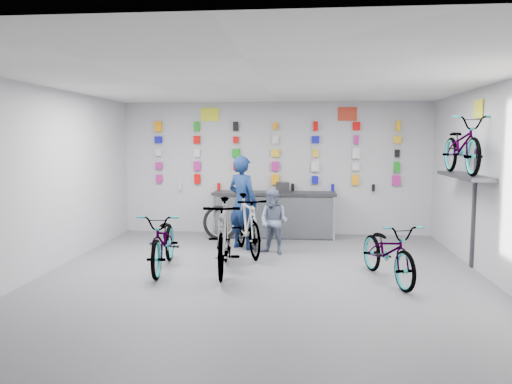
# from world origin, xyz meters

# --- Properties ---
(floor) EXTENTS (8.00, 8.00, 0.00)m
(floor) POSITION_xyz_m (0.00, 0.00, 0.00)
(floor) COLOR #57585D
(floor) RESTS_ON ground
(ceiling) EXTENTS (8.00, 8.00, 0.00)m
(ceiling) POSITION_xyz_m (0.00, 0.00, 3.00)
(ceiling) COLOR white
(ceiling) RESTS_ON wall_back
(wall_back) EXTENTS (7.00, 0.00, 7.00)m
(wall_back) POSITION_xyz_m (0.00, 4.00, 1.50)
(wall_back) COLOR #B4B4B6
(wall_back) RESTS_ON floor
(wall_front) EXTENTS (7.00, 0.00, 7.00)m
(wall_front) POSITION_xyz_m (0.00, -4.00, 1.50)
(wall_front) COLOR #B4B4B6
(wall_front) RESTS_ON floor
(wall_left) EXTENTS (0.00, 8.00, 8.00)m
(wall_left) POSITION_xyz_m (-3.50, 0.00, 1.50)
(wall_left) COLOR #B4B4B6
(wall_left) RESTS_ON floor
(wall_right) EXTENTS (0.00, 8.00, 8.00)m
(wall_right) POSITION_xyz_m (3.50, 0.00, 1.50)
(wall_right) COLOR #B4B4B6
(wall_right) RESTS_ON floor
(counter) EXTENTS (2.70, 0.66, 1.00)m
(counter) POSITION_xyz_m (0.00, 3.54, 0.49)
(counter) COLOR black
(counter) RESTS_ON floor
(merch_wall) EXTENTS (5.57, 0.08, 1.56)m
(merch_wall) POSITION_xyz_m (0.04, 3.93, 1.77)
(merch_wall) COLOR #AC1C77
(merch_wall) RESTS_ON wall_back
(wall_bracket) EXTENTS (0.39, 1.90, 2.00)m
(wall_bracket) POSITION_xyz_m (3.33, 1.20, 1.46)
(wall_bracket) COLOR #333338
(wall_bracket) RESTS_ON wall_right
(sign_left) EXTENTS (0.42, 0.02, 0.30)m
(sign_left) POSITION_xyz_m (-1.50, 3.98, 2.72)
(sign_left) COLOR yellow
(sign_left) RESTS_ON wall_back
(sign_right) EXTENTS (0.42, 0.02, 0.30)m
(sign_right) POSITION_xyz_m (1.60, 3.98, 2.72)
(sign_right) COLOR red
(sign_right) RESTS_ON wall_back
(sign_side) EXTENTS (0.02, 0.40, 0.30)m
(sign_side) POSITION_xyz_m (3.48, 1.20, 2.65)
(sign_side) COLOR yellow
(sign_side) RESTS_ON wall_right
(bike_left) EXTENTS (0.84, 1.92, 0.98)m
(bike_left) POSITION_xyz_m (-1.65, 0.57, 0.49)
(bike_left) COLOR gray
(bike_left) RESTS_ON floor
(bike_center) EXTENTS (0.74, 2.03, 1.19)m
(bike_center) POSITION_xyz_m (-0.65, 0.50, 0.60)
(bike_center) COLOR gray
(bike_center) RESTS_ON floor
(bike_right) EXTENTS (1.07, 1.86, 0.93)m
(bike_right) POSITION_xyz_m (1.93, 0.25, 0.46)
(bike_right) COLOR gray
(bike_right) RESTS_ON floor
(bike_service) EXTENTS (1.13, 1.94, 1.12)m
(bike_service) POSITION_xyz_m (-0.41, 1.84, 0.56)
(bike_service) COLOR gray
(bike_service) RESTS_ON floor
(bike_wall) EXTENTS (0.63, 1.80, 0.95)m
(bike_wall) POSITION_xyz_m (3.25, 1.20, 2.05)
(bike_wall) COLOR gray
(bike_wall) RESTS_ON wall_bracket
(clerk) EXTENTS (0.80, 0.74, 1.84)m
(clerk) POSITION_xyz_m (-0.55, 2.32, 0.92)
(clerk) COLOR #0F214A
(clerk) RESTS_ON floor
(customer) EXTENTS (0.74, 0.68, 1.23)m
(customer) POSITION_xyz_m (0.09, 1.89, 0.61)
(customer) COLOR slate
(customer) RESTS_ON floor
(spare_wheel) EXTENTS (0.79, 0.51, 0.75)m
(spare_wheel) POSITION_xyz_m (-1.15, 3.17, 0.36)
(spare_wheel) COLOR black
(spare_wheel) RESTS_ON floor
(register) EXTENTS (0.31, 0.33, 0.22)m
(register) POSITION_xyz_m (0.18, 3.55, 1.11)
(register) COLOR black
(register) RESTS_ON counter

